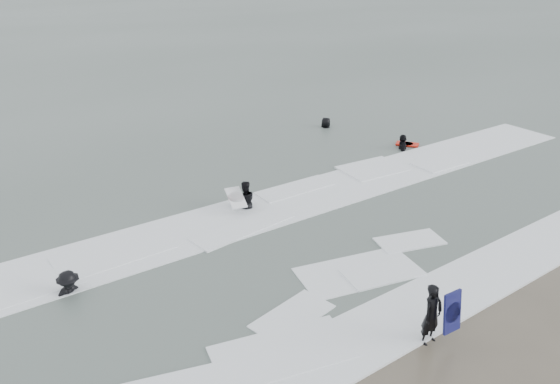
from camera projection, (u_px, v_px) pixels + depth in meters
ground at (395, 301)px, 13.48m from camera, size 320.00×320.00×0.00m
surfer_centre at (428, 341)px, 12.10m from camera, size 0.56×0.40×1.47m
surfer_wading at (245, 209)px, 18.23m from camera, size 0.89×0.79×1.53m
surfer_breaker at (70, 296)px, 13.68m from camera, size 1.11×0.80×1.54m
surfer_right_near at (402, 150)px, 23.49m from camera, size 1.05×1.10×1.84m
surfer_right_far at (326, 128)px, 26.26m from camera, size 0.97×0.84×1.68m
surf_foam at (305, 239)px, 16.24m from camera, size 30.03×9.06×0.09m
bodyboards at (359, 198)px, 17.82m from camera, size 10.31×10.28×1.25m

